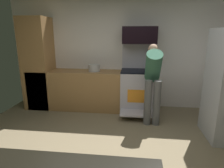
{
  "coord_description": "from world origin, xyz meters",
  "views": [
    {
      "loc": [
        0.33,
        -2.25,
        1.72
      ],
      "look_at": [
        0.04,
        0.3,
        1.05
      ],
      "focal_mm": 30.62,
      "sensor_mm": 36.0,
      "label": 1
    }
  ],
  "objects_px": {
    "oven_range": "(138,89)",
    "person_cook": "(153,78)",
    "stock_pot": "(94,68)",
    "microwave": "(140,35)"
  },
  "relations": [
    {
      "from": "oven_range",
      "to": "microwave",
      "type": "distance_m",
      "value": 1.2
    },
    {
      "from": "oven_range",
      "to": "stock_pot",
      "type": "bearing_deg",
      "value": 179.21
    },
    {
      "from": "oven_range",
      "to": "person_cook",
      "type": "distance_m",
      "value": 0.74
    },
    {
      "from": "oven_range",
      "to": "person_cook",
      "type": "bearing_deg",
      "value": -64.91
    },
    {
      "from": "microwave",
      "to": "person_cook",
      "type": "xyz_separation_m",
      "value": [
        0.27,
        -0.66,
        -0.79
      ]
    },
    {
      "from": "oven_range",
      "to": "stock_pot",
      "type": "height_order",
      "value": "oven_range"
    },
    {
      "from": "stock_pot",
      "to": "oven_range",
      "type": "bearing_deg",
      "value": -0.79
    },
    {
      "from": "person_cook",
      "to": "stock_pot",
      "type": "distance_m",
      "value": 1.4
    },
    {
      "from": "microwave",
      "to": "person_cook",
      "type": "height_order",
      "value": "microwave"
    },
    {
      "from": "oven_range",
      "to": "stock_pot",
      "type": "xyz_separation_m",
      "value": [
        -1.0,
        0.01,
        0.47
      ]
    }
  ]
}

